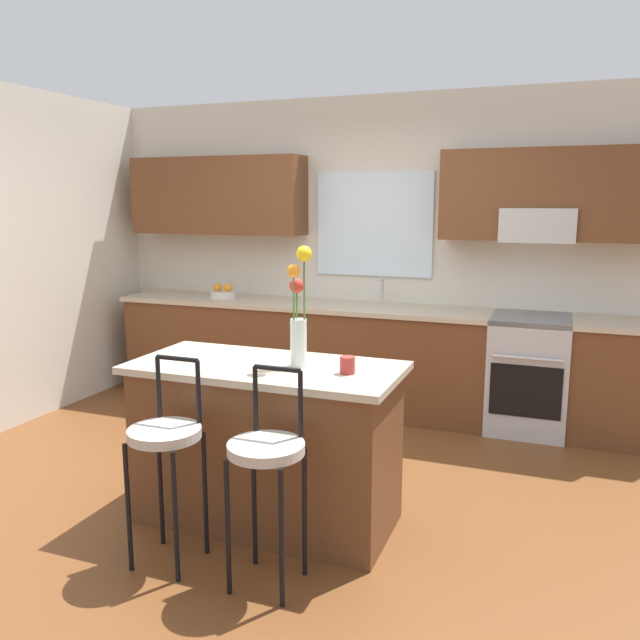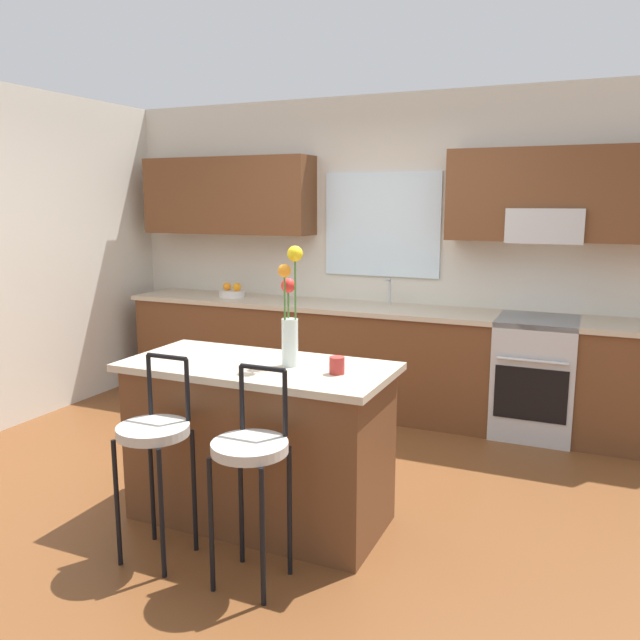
{
  "view_description": "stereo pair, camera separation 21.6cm",
  "coord_description": "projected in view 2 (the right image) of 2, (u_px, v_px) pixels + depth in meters",
  "views": [
    {
      "loc": [
        1.59,
        -3.52,
        1.81
      ],
      "look_at": [
        0.04,
        0.55,
        1.0
      ],
      "focal_mm": 36.23,
      "sensor_mm": 36.0,
      "label": 1
    },
    {
      "loc": [
        1.79,
        -3.43,
        1.81
      ],
      "look_at": [
        0.04,
        0.55,
        1.0
      ],
      "focal_mm": 36.23,
      "sensor_mm": 36.0,
      "label": 2
    }
  ],
  "objects": [
    {
      "name": "sink_faucet",
      "position": [
        389.0,
        289.0,
        5.55
      ],
      "size": [
        0.02,
        0.13,
        0.23
      ],
      "color": "#B7BABC",
      "rests_on": "counter_run"
    },
    {
      "name": "bar_stool_near",
      "position": [
        155.0,
        439.0,
        3.21
      ],
      "size": [
        0.36,
        0.36,
        1.04
      ],
      "color": "black",
      "rests_on": "ground"
    },
    {
      "name": "fruit_bowl_oranges",
      "position": [
        232.0,
        292.0,
        6.02
      ],
      "size": [
        0.24,
        0.24,
        0.13
      ],
      "color": "silver",
      "rests_on": "counter_run"
    },
    {
      "name": "ground_plane",
      "position": [
        279.0,
        487.0,
        4.13
      ],
      "size": [
        14.0,
        14.0,
        0.0
      ],
      "primitive_type": "plane",
      "color": "brown"
    },
    {
      "name": "mug_ceramic",
      "position": [
        337.0,
        365.0,
        3.35
      ],
      "size": [
        0.08,
        0.08,
        0.09
      ],
      "primitive_type": "cylinder",
      "color": "#A52D28",
      "rests_on": "kitchen_island"
    },
    {
      "name": "wall_left",
      "position": [
        10.0,
        259.0,
        5.17
      ],
      "size": [
        0.12,
        4.6,
        2.7
      ],
      "primitive_type": "cube",
      "color": "beige",
      "rests_on": "ground"
    },
    {
      "name": "back_wall_assembly",
      "position": [
        384.0,
        236.0,
        5.63
      ],
      "size": [
        5.6,
        0.5,
        2.7
      ],
      "color": "beige",
      "rests_on": "ground"
    },
    {
      "name": "kitchen_island",
      "position": [
        259.0,
        442.0,
        3.65
      ],
      "size": [
        1.5,
        0.71,
        0.92
      ],
      "color": "brown",
      "rests_on": "ground"
    },
    {
      "name": "flower_vase",
      "position": [
        290.0,
        313.0,
        3.46
      ],
      "size": [
        0.13,
        0.13,
        0.65
      ],
      "color": "silver",
      "rests_on": "kitchen_island"
    },
    {
      "name": "counter_run",
      "position": [
        369.0,
        358.0,
        5.57
      ],
      "size": [
        4.56,
        0.64,
        0.92
      ],
      "color": "brown",
      "rests_on": "ground"
    },
    {
      "name": "bar_stool_middle",
      "position": [
        251.0,
        457.0,
        3.0
      ],
      "size": [
        0.36,
        0.36,
        1.04
      ],
      "color": "black",
      "rests_on": "ground"
    },
    {
      "name": "oven_range",
      "position": [
        535.0,
        377.0,
        5.01
      ],
      "size": [
        0.6,
        0.64,
        0.92
      ],
      "color": "#B7BABC",
      "rests_on": "ground"
    }
  ]
}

